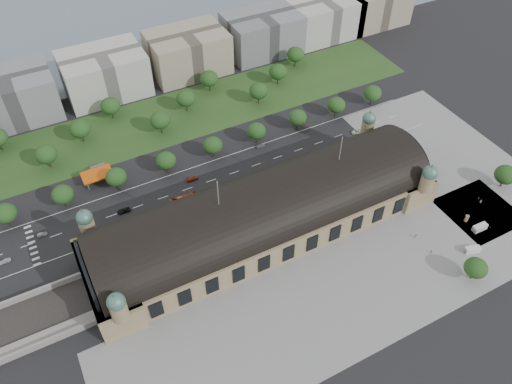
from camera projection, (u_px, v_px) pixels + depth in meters
name	position (u px, v px, depth m)	size (l,w,h in m)	color
ground	(264.00, 229.00, 214.06)	(900.00, 900.00, 0.00)	black
station	(265.00, 213.00, 206.75)	(150.00, 48.40, 44.30)	#9C8561
plaza_south	(342.00, 298.00, 189.90)	(190.00, 48.00, 0.12)	gray
plaza_east	(447.00, 156.00, 247.66)	(56.00, 100.00, 0.12)	gray
road_slab	(188.00, 189.00, 231.22)	(260.00, 26.00, 0.10)	black
grass_belt	(157.00, 122.00, 267.12)	(300.00, 45.00, 0.10)	#284A1D
petrol_station	(98.00, 172.00, 235.06)	(14.00, 13.00, 5.05)	#D5540C
office_2	(11.00, 97.00, 262.31)	(45.00, 32.00, 24.00)	gray
office_3	(105.00, 73.00, 278.63)	(45.00, 32.00, 24.00)	beige
office_4	(188.00, 52.00, 294.94)	(45.00, 32.00, 24.00)	tan
office_5	(262.00, 33.00, 311.25)	(45.00, 32.00, 24.00)	gray
office_6	(323.00, 18.00, 325.93)	(45.00, 32.00, 24.00)	beige
office_7	(372.00, 5.00, 338.98)	(45.00, 32.00, 24.00)	tan
tree_row_1	(5.00, 213.00, 210.49)	(9.60, 9.60, 11.52)	#2D2116
tree_row_2	(63.00, 195.00, 218.32)	(9.60, 9.60, 11.52)	#2D2116
tree_row_3	(116.00, 177.00, 226.15)	(9.60, 9.60, 11.52)	#2D2116
tree_row_4	(166.00, 161.00, 233.98)	(9.60, 9.60, 11.52)	#2D2116
tree_row_5	(213.00, 145.00, 241.81)	(9.60, 9.60, 11.52)	#2D2116
tree_row_6	(256.00, 131.00, 249.64)	(9.60, 9.60, 11.52)	#2D2116
tree_row_7	(298.00, 118.00, 257.47)	(9.60, 9.60, 11.52)	#2D2116
tree_row_8	(336.00, 105.00, 265.30)	(9.60, 9.60, 11.52)	#2D2116
tree_row_9	(373.00, 93.00, 273.13)	(9.60, 9.60, 11.52)	#2D2116
tree_belt_3	(46.00, 154.00, 236.25)	(10.40, 10.40, 12.48)	#2D2116
tree_belt_4	(80.00, 129.00, 249.93)	(10.40, 10.40, 12.48)	#2D2116
tree_belt_5	(110.00, 106.00, 263.60)	(10.40, 10.40, 12.48)	#2D2116
tree_belt_6	(160.00, 120.00, 254.84)	(10.40, 10.40, 12.48)	#2D2116
tree_belt_7	(186.00, 98.00, 268.52)	(10.40, 10.40, 12.48)	#2D2116
tree_belt_8	(209.00, 79.00, 282.20)	(10.40, 10.40, 12.48)	#2D2116
tree_belt_9	(258.00, 91.00, 273.44)	(10.40, 10.40, 12.48)	#2D2116
tree_belt_10	(278.00, 72.00, 287.12)	(10.40, 10.40, 12.48)	#2D2116
tree_belt_11	(296.00, 54.00, 300.79)	(10.40, 10.40, 12.48)	#2D2116
tree_plaza_ne	(506.00, 175.00, 227.22)	(10.00, 10.00, 11.69)	#2D2116
tree_plaza_s	(476.00, 268.00, 191.41)	(9.00, 9.00, 10.64)	#2D2116
traffic_car_0	(5.00, 261.00, 201.16)	(1.88, 4.68, 1.59)	silver
traffic_car_1	(42.00, 234.00, 211.17)	(1.44, 4.12, 1.36)	gray
traffic_car_2	(124.00, 211.00, 220.56)	(2.61, 5.65, 1.57)	black
traffic_car_3	(192.00, 179.00, 234.96)	(2.24, 5.50, 1.60)	maroon
traffic_car_4	(239.00, 187.00, 231.02)	(1.79, 4.46, 1.52)	#182645
traffic_car_5	(261.00, 146.00, 251.86)	(1.57, 4.50, 1.48)	#4E5055
traffic_car_6	(357.00, 132.00, 259.92)	(2.67, 5.79, 1.61)	silver
parked_car_0	(85.00, 248.00, 206.02)	(1.44, 4.12, 1.36)	black
parked_car_1	(84.00, 252.00, 204.33)	(2.31, 5.01, 1.39)	maroon
parked_car_2	(139.00, 236.00, 210.64)	(1.93, 4.75, 1.38)	#191F46
parked_car_3	(123.00, 234.00, 211.23)	(1.75, 4.34, 1.48)	#585C5F
parked_car_4	(186.00, 211.00, 220.70)	(1.38, 3.95, 1.30)	silver
parked_car_5	(198.00, 213.00, 219.49)	(2.39, 5.17, 1.44)	gray
parked_car_6	(168.00, 224.00, 215.19)	(2.04, 5.03, 1.46)	black
bus_west	(184.00, 199.00, 224.03)	(3.01, 12.86, 3.58)	#D35021
bus_mid	(231.00, 189.00, 228.79)	(2.92, 12.50, 3.48)	beige
bus_east	(307.00, 161.00, 242.73)	(2.44, 10.43, 2.90)	beige
van_east	(479.00, 228.00, 212.75)	(6.61, 2.85, 2.82)	silver
van_south	(472.00, 250.00, 204.54)	(6.64, 4.35, 2.67)	silver
advertising_column	(467.00, 218.00, 216.06)	(1.77, 1.77, 3.36)	#BA2E3A
pedestrian_0	(416.00, 236.00, 210.04)	(0.95, 0.54, 1.94)	gray
pedestrian_1	(431.00, 252.00, 204.45)	(0.61, 0.40, 1.67)	gray
pedestrian_2	(478.00, 198.00, 226.04)	(0.81, 0.47, 1.67)	gray
pedestrian_3	(490.00, 227.00, 213.58)	(1.07, 0.51, 1.82)	gray
pedestrian_4	(470.00, 266.00, 199.29)	(1.07, 0.46, 1.66)	gray
pedestrian_5	(481.00, 201.00, 224.46)	(0.95, 0.55, 1.95)	gray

